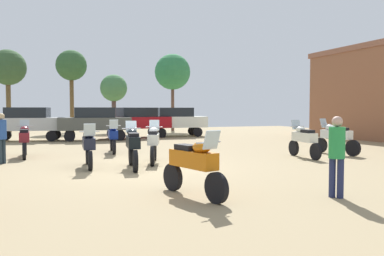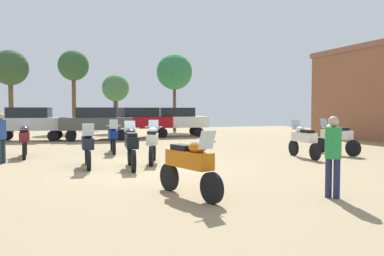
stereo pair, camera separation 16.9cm
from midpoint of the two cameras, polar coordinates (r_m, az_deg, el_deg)
ground_plane at (r=12.99m, az=-7.41°, el=-5.73°), size 44.00×52.00×0.02m
motorcycle_1 at (r=16.03m, az=15.55°, el=-1.58°), size 0.62×2.20×1.46m
motorcycle_2 at (r=13.34m, az=-15.03°, el=-2.46°), size 0.62×2.14×1.45m
motorcycle_3 at (r=16.97m, az=-23.29°, el=-1.45°), size 0.62×2.28×1.47m
motorcycle_4 at (r=8.54m, az=-0.32°, el=-5.16°), size 0.81×2.17×1.47m
motorcycle_9 at (r=12.80m, az=-8.91°, el=-2.48°), size 0.63×2.24×1.51m
motorcycle_10 at (r=14.00m, az=-5.92°, el=-2.04°), size 0.85×2.12×1.50m
motorcycle_11 at (r=17.60m, az=-11.63°, el=-1.17°), size 0.62×2.17×1.45m
motorcycle_13 at (r=17.58m, az=19.76°, el=-1.21°), size 0.74×2.26×1.50m
car_1 at (r=27.51m, az=-2.68°, el=1.22°), size 4.46×2.24×2.00m
car_3 at (r=26.38m, az=-8.17°, el=1.13°), size 4.52×2.43×2.00m
car_4 at (r=24.88m, az=-14.08°, el=0.98°), size 4.41×2.09×2.00m
car_6 at (r=25.61m, az=-22.77°, el=0.89°), size 4.55×2.55×2.00m
person_1 at (r=8.95m, az=19.66°, el=-3.03°), size 0.47×0.47×1.75m
person_2 at (r=15.23m, az=-26.09°, el=-0.81°), size 0.48×0.48×1.76m
tree_1 at (r=35.18m, az=-17.15°, el=8.48°), size 2.56×2.56×6.87m
tree_2 at (r=34.96m, az=-2.96°, el=8.04°), size 3.12×3.12×6.73m
tree_3 at (r=33.47m, az=-11.38°, el=5.56°), size 2.22×2.22×4.76m
tree_5 at (r=35.10m, az=-25.18°, el=7.81°), size 2.84×2.84×6.65m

